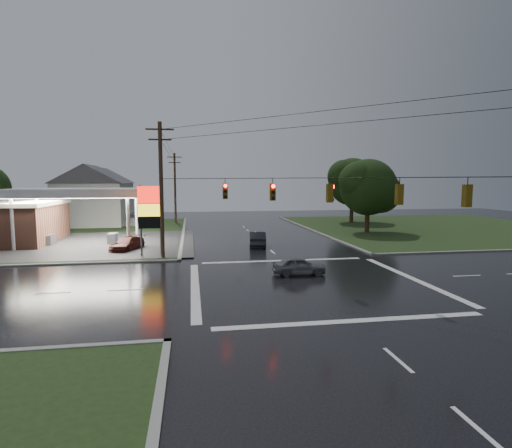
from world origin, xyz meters
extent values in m
plane|color=black|center=(0.00, 0.00, 0.00)|extent=(120.00, 120.00, 0.00)
cube|color=#1E2F15|center=(-26.00, 26.00, 0.04)|extent=(36.00, 36.00, 0.08)
cube|color=#1E2F15|center=(26.00, 26.00, 0.04)|extent=(36.00, 36.00, 0.08)
cube|color=#2D2D2D|center=(-20.00, 18.00, 0.09)|extent=(26.00, 18.00, 0.02)
cylinder|color=silver|center=(-23.00, 15.00, 2.50)|extent=(0.30, 0.30, 5.00)
cylinder|color=silver|center=(-13.00, 15.00, 2.50)|extent=(0.30, 0.30, 5.00)
cylinder|color=silver|center=(-23.00, 21.00, 2.50)|extent=(0.30, 0.30, 5.00)
cylinder|color=silver|center=(-13.00, 21.00, 2.50)|extent=(0.30, 0.30, 5.00)
cube|color=silver|center=(-18.00, 18.00, 5.20)|extent=(12.00, 8.00, 0.80)
cube|color=white|center=(-18.00, 18.00, 4.78)|extent=(11.40, 7.40, 0.04)
cube|color=#59595E|center=(-21.00, 18.00, 0.55)|extent=(0.80, 1.60, 1.10)
cube|color=#59595E|center=(-15.00, 18.00, 0.55)|extent=(0.80, 1.60, 1.10)
cylinder|color=#59595E|center=(-11.30, 10.50, 3.00)|extent=(0.16, 0.16, 6.00)
cylinder|color=#59595E|center=(-9.70, 10.50, 3.00)|extent=(0.16, 0.16, 6.00)
cube|color=red|center=(-10.50, 10.50, 5.20)|extent=(2.00, 0.35, 1.40)
cube|color=yellow|center=(-10.50, 10.50, 3.90)|extent=(2.00, 0.35, 1.00)
cube|color=black|center=(-10.50, 10.50, 2.90)|extent=(2.00, 0.35, 1.00)
cylinder|color=#382619|center=(-9.50, 9.50, 5.50)|extent=(0.32, 0.32, 11.00)
cube|color=#382619|center=(-9.50, 9.50, 10.40)|extent=(2.20, 0.12, 0.12)
cube|color=#382619|center=(-9.50, 9.50, 9.60)|extent=(1.80, 0.12, 0.12)
cylinder|color=#382619|center=(-9.50, 38.00, 5.25)|extent=(0.32, 0.32, 10.50)
cube|color=#382619|center=(-9.50, 38.00, 9.90)|extent=(2.20, 0.12, 0.12)
cube|color=#382619|center=(-9.50, 38.00, 9.10)|extent=(1.80, 0.12, 0.12)
cube|color=#59470C|center=(-4.75, 4.75, 5.60)|extent=(0.34, 0.34, 1.10)
cylinder|color=#FF0C07|center=(-4.75, 4.55, 5.98)|extent=(0.22, 0.08, 0.22)
cube|color=#59470C|center=(-1.90, 1.90, 5.60)|extent=(0.34, 0.34, 1.10)
cylinder|color=#FF0C07|center=(-1.90, 1.70, 5.98)|extent=(0.22, 0.08, 0.22)
cube|color=#59470C|center=(0.95, -0.95, 5.60)|extent=(0.34, 0.34, 1.10)
cylinder|color=#FF0C07|center=(1.15, -0.95, 5.98)|extent=(0.08, 0.22, 0.22)
cube|color=#59470C|center=(3.80, -3.80, 5.60)|extent=(0.34, 0.34, 1.10)
cylinder|color=#FF0C07|center=(3.80, -3.60, 5.98)|extent=(0.22, 0.08, 0.22)
cube|color=#59470C|center=(6.08, -6.08, 5.60)|extent=(0.34, 0.34, 1.10)
cylinder|color=#FF0C07|center=(6.08, -5.88, 5.98)|extent=(0.22, 0.08, 0.22)
cube|color=silver|center=(-21.00, 36.00, 3.00)|extent=(9.00, 8.00, 6.00)
cube|color=gray|center=(-15.70, 36.00, 0.40)|extent=(1.60, 4.80, 0.80)
cube|color=silver|center=(-22.00, 48.00, 3.00)|extent=(9.00, 8.00, 6.00)
cube|color=gray|center=(-16.70, 48.00, 0.40)|extent=(1.60, 4.80, 0.80)
cylinder|color=black|center=(14.00, 22.00, 2.52)|extent=(0.56, 0.56, 5.04)
sphere|color=black|center=(14.00, 22.00, 5.58)|extent=(6.80, 6.80, 6.80)
sphere|color=black|center=(15.70, 22.30, 4.95)|extent=(5.10, 5.10, 5.10)
sphere|color=black|center=(12.64, 21.60, 6.30)|extent=(4.76, 4.76, 4.76)
cylinder|color=black|center=(17.00, 34.00, 2.80)|extent=(0.56, 0.56, 5.60)
sphere|color=black|center=(17.00, 34.00, 6.20)|extent=(7.20, 7.20, 7.20)
sphere|color=black|center=(18.80, 34.30, 5.50)|extent=(5.40, 5.40, 5.40)
sphere|color=black|center=(15.56, 33.60, 7.00)|extent=(5.04, 5.04, 5.04)
imported|color=black|center=(-0.80, 14.53, 0.72)|extent=(2.11, 4.56, 1.45)
imported|color=slate|center=(0.01, 2.20, 0.61)|extent=(3.69, 1.67, 1.23)
imported|color=#531A13|center=(-13.00, 14.02, 0.61)|extent=(3.22, 4.54, 1.22)
camera|label=1|loc=(-7.14, -23.55, 6.30)|focal=28.00mm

